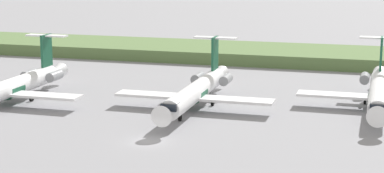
{
  "coord_description": "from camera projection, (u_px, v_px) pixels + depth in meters",
  "views": [
    {
      "loc": [
        25.85,
        -69.95,
        21.86
      ],
      "look_at": [
        0.0,
        18.45,
        3.0
      ],
      "focal_mm": 61.2,
      "sensor_mm": 36.0,
      "label": 1
    }
  ],
  "objects": [
    {
      "name": "regional_jet_fourth",
      "position": [
        379.0,
        91.0,
        93.44
      ],
      "size": [
        22.81,
        31.0,
        9.0
      ],
      "color": "white",
      "rests_on": "ground"
    },
    {
      "name": "regional_jet_second",
      "position": [
        13.0,
        86.0,
        96.4
      ],
      "size": [
        22.81,
        31.0,
        9.0
      ],
      "color": "white",
      "rests_on": "ground"
    },
    {
      "name": "grass_berm",
      "position": [
        252.0,
        53.0,
        136.79
      ],
      "size": [
        320.0,
        20.0,
        2.43
      ],
      "primitive_type": "cube",
      "color": "#597542",
      "rests_on": "ground"
    },
    {
      "name": "ground_plane",
      "position": [
        212.0,
        91.0,
        105.47
      ],
      "size": [
        500.0,
        500.0,
        0.0
      ],
      "primitive_type": "plane",
      "color": "gray"
    },
    {
      "name": "regional_jet_third",
      "position": [
        197.0,
        90.0,
        93.62
      ],
      "size": [
        22.81,
        31.0,
        9.0
      ],
      "color": "white",
      "rests_on": "ground"
    }
  ]
}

